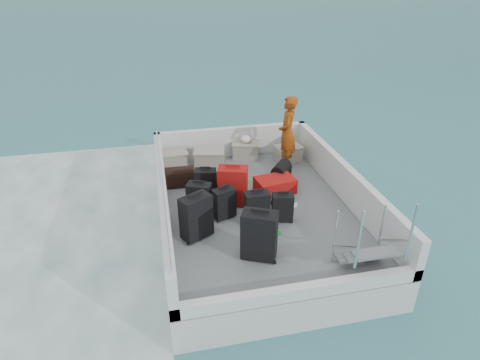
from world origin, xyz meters
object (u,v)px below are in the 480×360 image
(suitcase_4, at_px, (224,204))
(crate_0, at_px, (174,160))
(crate_1, at_px, (209,159))
(crate_3, at_px, (288,154))
(passenger, at_px, (287,133))
(suitcase_5, at_px, (233,186))
(suitcase_6, at_px, (282,208))
(suitcase_8, at_px, (275,185))
(crate_2, at_px, (246,151))
(suitcase_7, at_px, (257,208))
(suitcase_2, at_px, (206,184))
(suitcase_1, at_px, (199,199))
(suitcase_3, at_px, (259,236))
(suitcase_0, at_px, (196,217))

(suitcase_4, bearing_deg, crate_0, 85.68)
(crate_1, relative_size, crate_3, 1.14)
(crate_0, xyz_separation_m, passenger, (2.46, -0.52, 0.64))
(suitcase_5, xyz_separation_m, crate_3, (1.64, 1.60, -0.21))
(suitcase_6, bearing_deg, suitcase_4, 174.05)
(suitcase_8, xyz_separation_m, crate_3, (0.73, 1.34, 0.02))
(suitcase_4, bearing_deg, suitcase_8, 9.51)
(suitcase_4, relative_size, crate_2, 0.98)
(suitcase_7, bearing_deg, suitcase_5, 109.31)
(suitcase_2, bearing_deg, passenger, 38.42)
(suitcase_1, distance_m, suitcase_4, 0.45)
(suitcase_5, xyz_separation_m, suitcase_8, (0.91, 0.26, -0.23))
(suitcase_4, bearing_deg, suitcase_3, -97.01)
(suitcase_2, relative_size, suitcase_5, 0.80)
(suitcase_0, height_order, suitcase_5, suitcase_0)
(suitcase_2, relative_size, suitcase_6, 1.14)
(suitcase_0, xyz_separation_m, suitcase_1, (0.14, 0.68, -0.07))
(suitcase_5, height_order, crate_3, suitcase_5)
(suitcase_0, bearing_deg, suitcase_7, -18.28)
(suitcase_8, height_order, passenger, passenger)
(suitcase_3, bearing_deg, crate_3, 89.47)
(suitcase_3, xyz_separation_m, suitcase_4, (-0.33, 1.23, -0.11))
(crate_2, relative_size, crate_3, 1.06)
(crate_3, bearing_deg, passenger, -118.31)
(suitcase_7, height_order, crate_2, suitcase_7)
(suitcase_3, relative_size, passenger, 0.49)
(suitcase_2, relative_size, suitcase_3, 0.74)
(suitcase_2, height_order, passenger, passenger)
(suitcase_0, bearing_deg, suitcase_2, 46.27)
(suitcase_0, height_order, crate_0, suitcase_0)
(passenger, bearing_deg, suitcase_5, -28.75)
(suitcase_1, xyz_separation_m, suitcase_4, (0.41, -0.19, -0.02))
(suitcase_6, height_order, suitcase_8, suitcase_6)
(suitcase_2, relative_size, suitcase_7, 1.00)
(suitcase_2, xyz_separation_m, crate_0, (-0.51, 1.50, -0.13))
(suitcase_2, distance_m, crate_0, 1.59)
(crate_1, bearing_deg, suitcase_4, -91.44)
(suitcase_1, distance_m, crate_2, 2.64)
(crate_1, bearing_deg, suitcase_3, -85.31)
(suitcase_3, xyz_separation_m, passenger, (1.41, 2.99, 0.41))
(suitcase_3, distance_m, suitcase_7, 0.98)
(suitcase_3, distance_m, passenger, 3.33)
(crate_0, bearing_deg, crate_2, 5.31)
(suitcase_8, distance_m, crate_0, 2.46)
(suitcase_5, xyz_separation_m, suitcase_7, (0.28, -0.73, -0.08))
(suitcase_0, height_order, suitcase_1, suitcase_0)
(suitcase_5, relative_size, crate_1, 1.18)
(suitcase_2, xyz_separation_m, crate_2, (1.19, 1.66, -0.12))
(suitcase_4, relative_size, suitcase_7, 0.97)
(suitcase_0, xyz_separation_m, passenger, (2.28, 2.25, 0.43))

